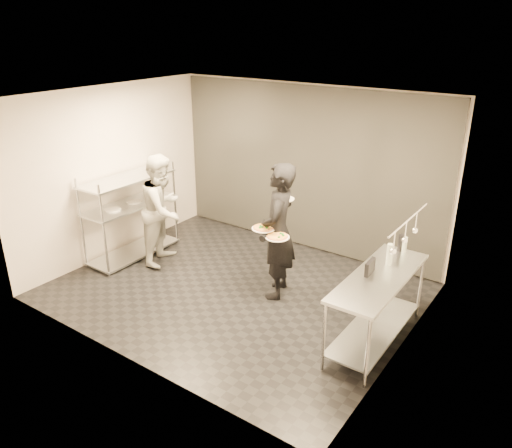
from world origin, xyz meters
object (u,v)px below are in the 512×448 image
Objects in this scene: chef at (163,209)px; bottle_clear at (405,245)px; pos_monitor at (370,267)px; salad_plate at (284,198)px; bottle_dark at (401,243)px; bottle_green at (390,254)px; pizza_plate_far at (277,236)px; pizza_plate_near at (263,228)px; prep_counter at (377,297)px; pass_rack at (130,212)px; waiter at (278,232)px.

bottle_clear is at bearing -97.39° from chef.
pos_monitor is at bearing -98.66° from bottle_clear.
salad_plate is at bearing -94.21° from chef.
bottle_dark is at bearing 180.00° from bottle_clear.
bottle_green is 1.32× the size of bottle_clear.
pizza_plate_far is at bearing -153.32° from bottle_dark.
pos_monitor is 0.38m from bottle_green.
bottle_dark reaches higher than pizza_plate_far.
bottle_dark is (1.70, 0.68, -0.04)m from pizza_plate_near.
chef is 3.74m from bottle_dark.
pos_monitor is 0.88× the size of bottle_green.
prep_counter is 1.81m from pizza_plate_near.
pass_rack is 2.73m from salad_plate.
waiter is 1.65m from bottle_dark.
waiter is (2.71, 0.30, 0.21)m from pass_rack.
pass_rack is at bearing -175.46° from bottle_green.
pizza_plate_far reaches higher than prep_counter.
prep_counter is at bearing -2.92° from pizza_plate_far.
bottle_dark is at bearing -97.24° from chef.
waiter is at bearing -162.34° from bottle_dark.
chef is 6.53× the size of bottle_green.
waiter is (-1.62, 0.30, 0.36)m from prep_counter.
bottle_clear is at bearing 21.31° from pizza_plate_near.
bottle_clear is at bearing 85.54° from waiter.
chef is at bearing 15.51° from pass_rack.
bottle_dark is at bearing 93.50° from bottle_green.
waiter reaches higher than bottle_green.
prep_counter is 0.92× the size of waiter.
pizza_plate_near is 1.83m from bottle_dark.
bottle_dark is at bearing 26.68° from pizza_plate_far.
bottle_green is at bearing 69.88° from waiter.
prep_counter is 0.90m from bottle_dark.
pizza_plate_near is 1.53× the size of bottle_clear.
chef is (-3.73, 0.16, 0.28)m from prep_counter.
bottle_green is 0.46m from bottle_clear.
bottle_dark reaches higher than bottle_clear.
waiter is 1.09× the size of chef.
pizza_plate_far is at bearing -154.18° from bottle_clear.
chef is 5.45× the size of pizza_plate_far.
pizza_plate_far is 1.20× the size of bottle_green.
pos_monitor is 1.16× the size of bottle_clear.
pass_rack reaches higher than prep_counter.
waiter is 6.12× the size of pizza_plate_near.
bottle_dark is (-0.06, 0.00, 0.01)m from bottle_clear.
pass_rack is 4.36m from bottle_dark.
salad_plate is at bearing 88.98° from pizza_plate_near.
prep_counter is 0.40m from pos_monitor.
chef is 8.60× the size of bottle_clear.
prep_counter is at bearing -3.83° from pizza_plate_near.
bottle_clear is 0.06m from bottle_dark.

